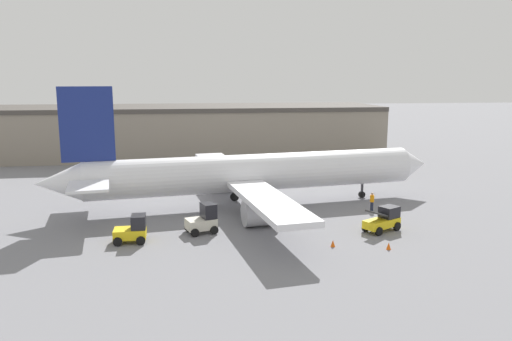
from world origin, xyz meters
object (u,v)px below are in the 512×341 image
at_px(belt_loader_truck, 384,219).
at_px(airplane, 246,174).
at_px(safety_cone_far, 333,243).
at_px(safety_cone_near, 389,246).
at_px(baggage_tug, 133,230).
at_px(pushback_tug, 203,220).
at_px(ground_crew_worker, 372,201).

bearing_deg(belt_loader_truck, airplane, 108.56).
bearing_deg(belt_loader_truck, safety_cone_far, -176.40).
distance_m(airplane, safety_cone_near, 17.57).
relative_size(baggage_tug, pushback_tug, 0.88).
bearing_deg(belt_loader_truck, pushback_tug, 145.36).
relative_size(safety_cone_near, safety_cone_far, 1.00).
bearing_deg(belt_loader_truck, baggage_tug, 151.77).
bearing_deg(airplane, ground_crew_worker, -24.32).
relative_size(pushback_tug, safety_cone_far, 5.22).
xyz_separation_m(airplane, ground_crew_worker, (12.09, -3.58, -2.42)).
relative_size(belt_loader_truck, safety_cone_far, 6.68).
relative_size(ground_crew_worker, belt_loader_truck, 0.50).
xyz_separation_m(baggage_tug, belt_loader_truck, (21.08, 0.01, -0.02)).
bearing_deg(safety_cone_far, ground_crew_worker, 54.65).
distance_m(baggage_tug, safety_cone_near, 20.13).
height_order(pushback_tug, safety_cone_far, pushback_tug).
distance_m(ground_crew_worker, pushback_tug, 17.46).
xyz_separation_m(belt_loader_truck, safety_cone_far, (-5.56, -3.45, -0.71)).
height_order(baggage_tug, safety_cone_far, baggage_tug).
distance_m(ground_crew_worker, baggage_tug, 23.42).
bearing_deg(safety_cone_far, airplane, 110.72).
height_order(airplane, baggage_tug, airplane).
bearing_deg(airplane, pushback_tug, -127.57).
height_order(airplane, pushback_tug, airplane).
distance_m(airplane, safety_cone_far, 14.72).
xyz_separation_m(ground_crew_worker, safety_cone_far, (-7.01, -9.87, -0.71)).
distance_m(ground_crew_worker, safety_cone_far, 12.13).
height_order(baggage_tug, pushback_tug, pushback_tug).
bearing_deg(safety_cone_near, ground_crew_worker, 75.09).
bearing_deg(belt_loader_truck, ground_crew_worker, 49.07).
bearing_deg(baggage_tug, pushback_tug, 16.39).
height_order(baggage_tug, belt_loader_truck, baggage_tug).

